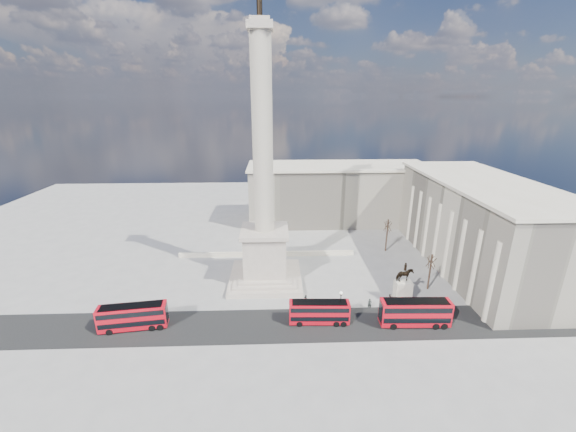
% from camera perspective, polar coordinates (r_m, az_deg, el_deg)
% --- Properties ---
extents(ground, '(180.00, 180.00, 0.00)m').
position_cam_1_polar(ground, '(67.51, -3.73, -12.27)').
color(ground, gray).
rests_on(ground, ground).
extents(asphalt_road, '(120.00, 9.00, 0.01)m').
position_cam_1_polar(asphalt_road, '(59.19, 1.07, -17.19)').
color(asphalt_road, black).
rests_on(asphalt_road, ground).
extents(nelsons_column, '(14.00, 14.00, 49.85)m').
position_cam_1_polar(nelsons_column, '(66.57, -3.85, -0.44)').
color(nelsons_column, '#B5A797').
rests_on(nelsons_column, ground).
extents(balustrade_wall, '(40.00, 0.60, 1.10)m').
position_cam_1_polar(balustrade_wall, '(81.41, -3.45, -6.13)').
color(balustrade_wall, beige).
rests_on(balustrade_wall, ground).
extents(building_east, '(19.00, 46.00, 18.60)m').
position_cam_1_polar(building_east, '(84.14, 28.64, -1.22)').
color(building_east, '#B1A891').
rests_on(building_east, ground).
extents(building_northeast, '(51.00, 17.00, 16.60)m').
position_cam_1_polar(building_northeast, '(102.90, 7.99, 3.67)').
color(building_northeast, '#B1A891').
rests_on(building_northeast, ground).
extents(red_bus_a, '(10.47, 3.62, 4.16)m').
position_cam_1_polar(red_bus_a, '(62.10, -23.73, -14.66)').
color(red_bus_a, red).
rests_on(red_bus_a, ground).
extents(red_bus_b, '(9.65, 2.59, 3.88)m').
position_cam_1_polar(red_bus_b, '(58.70, 5.13, -15.19)').
color(red_bus_b, red).
rests_on(red_bus_b, ground).
extents(red_bus_c, '(11.02, 2.88, 4.44)m').
position_cam_1_polar(red_bus_c, '(61.28, 19.91, -14.45)').
color(red_bus_c, red).
rests_on(red_bus_c, ground).
extents(red_bus_d, '(11.75, 2.99, 4.74)m').
position_cam_1_polar(red_bus_d, '(70.77, 35.50, -12.19)').
color(red_bus_d, red).
rests_on(red_bus_d, ground).
extents(victorian_lamp, '(0.49, 0.49, 5.71)m').
position_cam_1_polar(victorian_lamp, '(58.44, 8.49, -13.96)').
color(victorian_lamp, black).
rests_on(victorian_lamp, ground).
extents(equestrian_statue, '(3.58, 2.69, 7.57)m').
position_cam_1_polar(equestrian_statue, '(66.83, 18.08, -11.03)').
color(equestrian_statue, beige).
rests_on(equestrian_statue, ground).
extents(bare_tree_near, '(1.70, 1.70, 7.44)m').
position_cam_1_polar(bare_tree_near, '(71.94, 28.02, -7.28)').
color(bare_tree_near, '#332319').
rests_on(bare_tree_near, ground).
extents(bare_tree_mid, '(1.98, 1.98, 7.51)m').
position_cam_1_polar(bare_tree_mid, '(71.01, 22.17, -6.70)').
color(bare_tree_mid, '#332319').
rests_on(bare_tree_mid, ground).
extents(bare_tree_far, '(2.02, 2.02, 8.25)m').
position_cam_1_polar(bare_tree_far, '(84.96, 15.83, -1.42)').
color(bare_tree_far, '#332319').
rests_on(bare_tree_far, ground).
extents(pedestrian_walking, '(0.74, 0.53, 1.91)m').
position_cam_1_polar(pedestrian_walking, '(64.03, 13.06, -13.65)').
color(pedestrian_walking, black).
rests_on(pedestrian_walking, ground).
extents(pedestrian_standing, '(0.91, 0.81, 1.53)m').
position_cam_1_polar(pedestrian_standing, '(66.85, 16.06, -12.62)').
color(pedestrian_standing, black).
rests_on(pedestrian_standing, ground).
extents(pedestrian_crossing, '(0.94, 1.17, 1.86)m').
position_cam_1_polar(pedestrian_crossing, '(63.69, 2.92, -13.35)').
color(pedestrian_crossing, black).
rests_on(pedestrian_crossing, ground).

